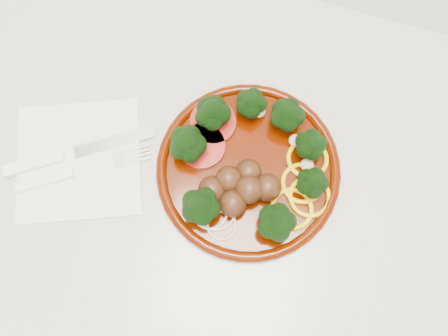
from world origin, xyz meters
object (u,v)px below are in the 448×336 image
(plate, at_px, (246,163))
(fork, at_px, (61,176))
(napkin, at_px, (79,160))
(knife, at_px, (59,157))

(plate, height_order, fork, plate)
(plate, relative_size, fork, 1.54)
(plate, bearing_deg, napkin, -165.47)
(napkin, xyz_separation_m, knife, (-0.02, -0.00, 0.01))
(napkin, height_order, fork, fork)
(knife, distance_m, fork, 0.03)
(napkin, height_order, knife, knife)
(plate, distance_m, fork, 0.24)
(napkin, bearing_deg, fork, -112.38)
(napkin, bearing_deg, knife, -168.35)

